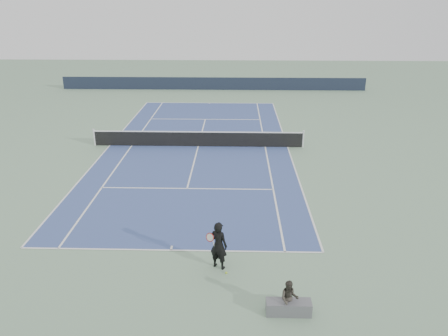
{
  "coord_description": "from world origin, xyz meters",
  "views": [
    {
      "loc": [
        2.3,
        -25.42,
        8.51
      ],
      "look_at": [
        1.77,
        -6.44,
        1.1
      ],
      "focal_mm": 35.0,
      "sensor_mm": 36.0,
      "label": 1
    }
  ],
  "objects_px": {
    "tennis_net": "(198,139)",
    "spectator_bench": "(289,303)",
    "tennis_ball": "(226,273)",
    "tennis_player": "(219,245)"
  },
  "relations": [
    {
      "from": "tennis_ball",
      "to": "tennis_player",
      "type": "bearing_deg",
      "value": 125.63
    },
    {
      "from": "tennis_net",
      "to": "tennis_ball",
      "type": "bearing_deg",
      "value": -81.26
    },
    {
      "from": "tennis_net",
      "to": "spectator_bench",
      "type": "height_order",
      "value": "spectator_bench"
    },
    {
      "from": "tennis_player",
      "to": "tennis_ball",
      "type": "relative_size",
      "value": 22.86
    },
    {
      "from": "tennis_ball",
      "to": "spectator_bench",
      "type": "xyz_separation_m",
      "value": [
        1.84,
        -1.89,
        0.34
      ]
    },
    {
      "from": "tennis_ball",
      "to": "spectator_bench",
      "type": "height_order",
      "value": "spectator_bench"
    },
    {
      "from": "tennis_net",
      "to": "tennis_ball",
      "type": "xyz_separation_m",
      "value": [
        2.04,
        -13.25,
        -0.47
      ]
    },
    {
      "from": "tennis_player",
      "to": "tennis_ball",
      "type": "height_order",
      "value": "tennis_player"
    },
    {
      "from": "tennis_net",
      "to": "spectator_bench",
      "type": "distance_m",
      "value": 15.63
    },
    {
      "from": "tennis_net",
      "to": "tennis_player",
      "type": "relative_size",
      "value": 7.55
    }
  ]
}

